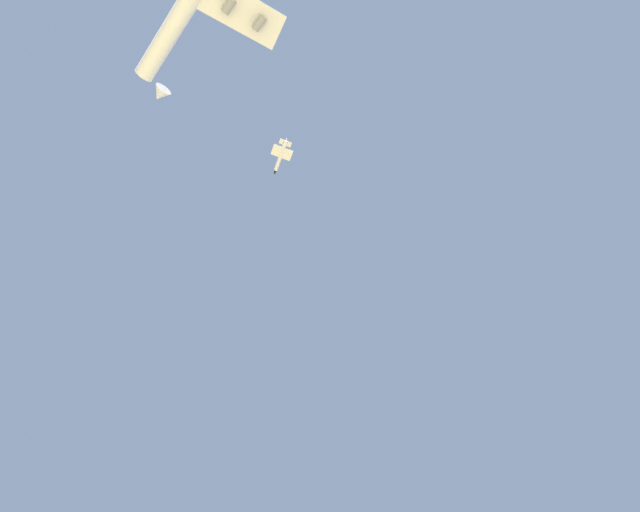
# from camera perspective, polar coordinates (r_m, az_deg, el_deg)

# --- Properties ---
(chase_jet_left_wing) EXTENTS (14.90, 9.53, 4.00)m
(chase_jet_left_wing) POSITION_cam_1_polar(r_m,az_deg,el_deg) (175.80, -5.23, 13.08)
(chase_jet_left_wing) COLOR silver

